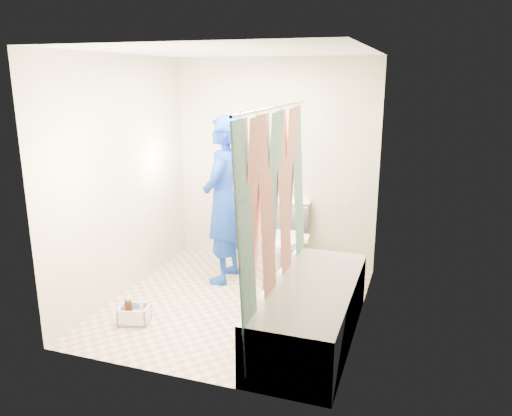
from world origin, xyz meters
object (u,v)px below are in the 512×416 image
(plumber, at_px, (224,200))
(cleaning_caddy, at_px, (135,315))
(bathtub, at_px, (311,310))
(toilet, at_px, (287,240))

(plumber, distance_m, cleaning_caddy, 1.52)
(bathtub, xyz_separation_m, cleaning_caddy, (-1.58, -0.23, -0.19))
(bathtub, relative_size, cleaning_caddy, 5.62)
(toilet, xyz_separation_m, cleaning_caddy, (-1.00, -1.55, -0.34))
(bathtub, relative_size, toilet, 2.11)
(bathtub, bearing_deg, plumber, 140.62)
(bathtub, height_order, toilet, toilet)
(toilet, bearing_deg, cleaning_caddy, -130.94)
(bathtub, height_order, plumber, plumber)
(toilet, xyz_separation_m, plumber, (-0.61, -0.34, 0.49))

